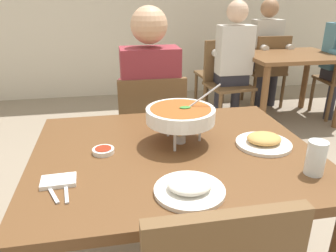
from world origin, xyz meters
name	(u,v)px	position (x,y,z in m)	size (l,w,h in m)	color
dining_table_main	(174,172)	(0.00, 0.00, 0.65)	(1.19, 0.96, 0.76)	brown
chair_diner_main	(151,132)	(0.00, 0.77, 0.51)	(0.44, 0.44, 0.90)	brown
diner_main	(150,97)	(0.00, 0.80, 0.75)	(0.40, 0.45, 1.31)	#2D2D38
curry_bowl	(181,115)	(0.04, 0.07, 0.88)	(0.33, 0.30, 0.26)	silver
rice_plate	(190,187)	(-0.01, -0.32, 0.78)	(0.24, 0.24, 0.06)	white
appetizer_plate	(264,141)	(0.39, -0.03, 0.78)	(0.24, 0.24, 0.06)	white
sauce_dish	(103,151)	(-0.30, 0.03, 0.77)	(0.09, 0.09, 0.02)	white
napkin_folded	(59,181)	(-0.45, -0.18, 0.76)	(0.12, 0.08, 0.02)	white
fork_utensil	(51,190)	(-0.47, -0.23, 0.76)	(0.01, 0.17, 0.01)	silver
spoon_utensil	(66,189)	(-0.42, -0.23, 0.76)	(0.01, 0.17, 0.01)	silver
drink_glass	(316,159)	(0.47, -0.28, 0.81)	(0.07, 0.07, 0.13)	silver
dining_table_far	(290,66)	(1.72, 2.05, 0.62)	(1.00, 0.80, 0.76)	brown
chair_bg_left	(225,77)	(1.01, 2.13, 0.51)	(0.50, 0.50, 0.90)	brown
chair_bg_right	(268,67)	(1.71, 2.53, 0.51)	(0.46, 0.46, 0.90)	brown
chair_bg_corner	(224,68)	(1.15, 2.59, 0.51)	(0.47, 0.47, 0.90)	brown
patron_bg_left	(233,56)	(1.06, 2.08, 0.75)	(0.40, 0.45, 1.31)	#2D2D38
patron_bg_right	(267,47)	(1.72, 2.63, 0.75)	(0.40, 0.45, 1.31)	#2D2D38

